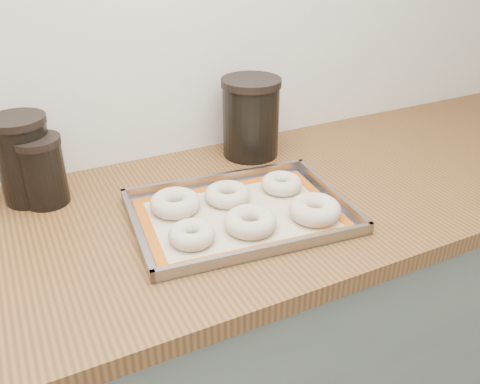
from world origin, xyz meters
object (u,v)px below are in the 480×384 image
canister_mid (42,171)px  canister_right (251,117)px  bagel_back_left (175,203)px  baking_tray (240,213)px  bagel_back_right (282,184)px  bagel_front_left (192,234)px  canister_left (25,159)px  bagel_back_mid (228,194)px  bagel_front_mid (250,222)px  bagel_front_right (315,210)px

canister_mid → canister_right: (0.54, 0.03, 0.03)m
canister_right → bagel_back_left: bearing=-145.2°
baking_tray → canister_right: canister_right is taller
bagel_back_left → bagel_back_right: bagel_back_left is taller
baking_tray → bagel_front_left: bagel_front_left is taller
bagel_front_left → canister_left: bearing=127.7°
canister_right → bagel_back_mid: bearing=-128.5°
bagel_front_mid → bagel_back_left: (-0.11, 0.14, 0.00)m
bagel_back_mid → baking_tray: bearing=-91.0°
baking_tray → bagel_back_left: size_ratio=4.48×
bagel_back_left → bagel_back_right: (0.26, -0.02, -0.00)m
bagel_back_left → canister_right: 0.36m
bagel_back_left → canister_mid: (-0.24, 0.17, 0.06)m
bagel_front_right → bagel_back_right: size_ratio=1.17×
canister_left → canister_mid: (0.03, -0.03, -0.02)m
bagel_front_mid → bagel_front_right: bagel_front_right is taller
bagel_front_left → canister_right: canister_right is taller
bagel_front_mid → bagel_front_right: (0.14, -0.02, 0.00)m
canister_left → bagel_front_right: bearing=-34.9°
bagel_front_mid → bagel_back_right: (0.15, 0.12, -0.00)m
bagel_back_right → canister_left: canister_left is taller
bagel_front_left → canister_left: (-0.26, 0.34, 0.08)m
bagel_back_left → canister_right: canister_right is taller
bagel_front_left → canister_right: size_ratio=0.44×
bagel_back_mid → bagel_front_left: bearing=-138.6°
bagel_back_left → baking_tray: bearing=-32.9°
baking_tray → bagel_back_mid: 0.07m
bagel_front_left → bagel_front_mid: (0.12, -0.01, 0.00)m
bagel_front_left → bagel_back_left: bagel_back_left is taller
bagel_back_mid → canister_right: (0.17, 0.21, 0.08)m
baking_tray → bagel_back_left: 0.14m
baking_tray → bagel_front_right: 0.16m
canister_left → canister_mid: 0.05m
bagel_back_right → canister_right: 0.24m
canister_mid → bagel_back_mid: bearing=-26.9°
bagel_front_right → bagel_back_right: (0.00, 0.14, -0.00)m
bagel_front_mid → baking_tray: bearing=82.8°
baking_tray → bagel_front_right: size_ratio=4.42×
bagel_front_right → bagel_back_left: bagel_front_right is taller
bagel_front_left → bagel_back_right: (0.27, 0.11, -0.00)m
bagel_front_right → bagel_back_left: size_ratio=1.01×
bagel_front_mid → bagel_front_right: 0.15m
bagel_front_left → bagel_back_mid: 0.18m
bagel_front_left → bagel_front_right: (0.27, -0.03, 0.00)m
canister_mid → canister_right: 0.54m
bagel_front_right → baking_tray: bearing=148.4°
bagel_front_left → bagel_front_mid: 0.12m
bagel_front_left → bagel_back_left: size_ratio=0.85×
bagel_front_mid → bagel_back_mid: size_ratio=1.06×
bagel_front_mid → bagel_back_left: same height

